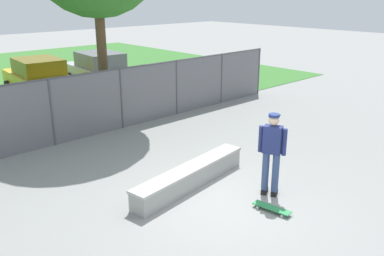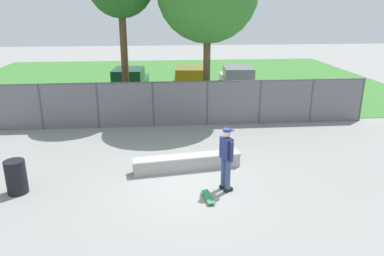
{
  "view_description": "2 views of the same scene",
  "coord_description": "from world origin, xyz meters",
  "px_view_note": "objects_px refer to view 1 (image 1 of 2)",
  "views": [
    {
      "loc": [
        -5.81,
        -5.17,
        4.23
      ],
      "look_at": [
        0.43,
        1.57,
        1.16
      ],
      "focal_mm": 38.29,
      "sensor_mm": 36.0,
      "label": 1
    },
    {
      "loc": [
        -0.87,
        -9.82,
        5.02
      ],
      "look_at": [
        0.13,
        1.41,
        1.29
      ],
      "focal_mm": 34.79,
      "sensor_mm": 36.0,
      "label": 2
    }
  ],
  "objects_px": {
    "car_yellow": "(39,78)",
    "car_silver": "(100,70)",
    "concrete_ledge": "(191,176)",
    "skateboard": "(272,208)",
    "skateboarder": "(272,151)"
  },
  "relations": [
    {
      "from": "car_yellow",
      "to": "car_silver",
      "type": "bearing_deg",
      "value": -2.58
    },
    {
      "from": "concrete_ledge",
      "to": "skateboard",
      "type": "distance_m",
      "value": 2.02
    },
    {
      "from": "skateboard",
      "to": "car_silver",
      "type": "bearing_deg",
      "value": 74.74
    },
    {
      "from": "concrete_ledge",
      "to": "skateboarder",
      "type": "xyz_separation_m",
      "value": [
        0.98,
        -1.48,
        0.79
      ]
    },
    {
      "from": "concrete_ledge",
      "to": "car_yellow",
      "type": "height_order",
      "value": "car_yellow"
    },
    {
      "from": "car_yellow",
      "to": "car_silver",
      "type": "relative_size",
      "value": 1.0
    },
    {
      "from": "concrete_ledge",
      "to": "skateboarder",
      "type": "height_order",
      "value": "skateboarder"
    },
    {
      "from": "skateboarder",
      "to": "car_silver",
      "type": "height_order",
      "value": "skateboarder"
    },
    {
      "from": "skateboarder",
      "to": "concrete_ledge",
      "type": "bearing_deg",
      "value": 123.54
    },
    {
      "from": "concrete_ledge",
      "to": "skateboard",
      "type": "bearing_deg",
      "value": -77.91
    },
    {
      "from": "skateboarder",
      "to": "skateboard",
      "type": "height_order",
      "value": "skateboarder"
    },
    {
      "from": "skateboard",
      "to": "car_silver",
      "type": "distance_m",
      "value": 12.6
    },
    {
      "from": "concrete_ledge",
      "to": "car_silver",
      "type": "bearing_deg",
      "value": 69.85
    },
    {
      "from": "skateboarder",
      "to": "skateboard",
      "type": "relative_size",
      "value": 2.24
    },
    {
      "from": "skateboarder",
      "to": "car_yellow",
      "type": "bearing_deg",
      "value": 90.15
    }
  ]
}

